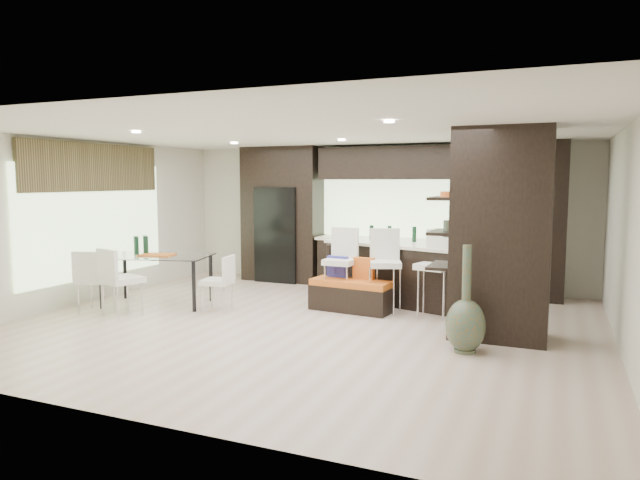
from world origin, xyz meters
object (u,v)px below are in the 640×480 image
at_px(stool_right, 434,282).
at_px(dining_table, 158,280).
at_px(stool_left, 340,276).
at_px(stool_mid, 385,279).
at_px(bench, 351,295).
at_px(chair_far, 96,284).
at_px(chair_end, 217,286).
at_px(chair_near, 122,284).
at_px(kitchen_island, 400,272).
at_px(floor_vase, 466,299).

distance_m(stool_right, dining_table, 4.44).
height_order(stool_left, stool_mid, stool_mid).
bearing_deg(stool_right, stool_mid, -164.98).
distance_m(bench, chair_far, 3.95).
height_order(stool_right, chair_end, stool_right).
height_order(stool_left, chair_far, stool_left).
xyz_separation_m(stool_left, chair_near, (-2.85, -1.73, -0.04)).
xyz_separation_m(stool_left, bench, (0.23, -0.11, -0.27)).
bearing_deg(chair_far, chair_near, -18.00).
relative_size(stool_mid, bench, 0.82).
bearing_deg(kitchen_island, stool_left, -114.85).
height_order(bench, chair_near, chair_near).
xyz_separation_m(bench, chair_far, (-3.60, -1.61, 0.20)).
bearing_deg(chair_near, floor_vase, 18.78).
height_order(stool_left, bench, stool_left).
bearing_deg(chair_near, chair_end, 52.89).
height_order(stool_mid, floor_vase, floor_vase).
relative_size(stool_right, chair_far, 1.17).
height_order(stool_mid, stool_right, stool_right).
relative_size(dining_table, chair_end, 2.12).
bearing_deg(dining_table, floor_vase, -22.51).
bearing_deg(floor_vase, dining_table, 172.10).
bearing_deg(kitchen_island, stool_mid, -73.60).
bearing_deg(stool_mid, floor_vase, -67.94).
xyz_separation_m(kitchen_island, dining_table, (-3.59, -1.77, -0.10)).
distance_m(kitchen_island, stool_mid, 0.85).
relative_size(stool_right, chair_near, 1.11).
height_order(stool_mid, chair_end, stool_mid).
height_order(stool_right, bench, stool_right).
xyz_separation_m(stool_mid, chair_far, (-4.12, -1.72, -0.07)).
height_order(stool_left, floor_vase, floor_vase).
bearing_deg(bench, chair_end, -151.49).
relative_size(kitchen_island, stool_mid, 2.33).
bearing_deg(stool_left, bench, -25.29).
distance_m(kitchen_island, chair_end, 3.02).
distance_m(stool_mid, bench, 0.60).
relative_size(stool_left, chair_far, 1.15).
bearing_deg(stool_left, chair_end, -150.74).
distance_m(stool_right, chair_near, 4.67).
relative_size(kitchen_island, stool_right, 2.32).
bearing_deg(kitchen_island, bench, -102.02).
bearing_deg(chair_end, stool_mid, -79.19).
distance_m(dining_table, chair_far, 0.96).
xyz_separation_m(kitchen_island, bench, (-0.52, -0.96, -0.26)).
height_order(stool_mid, bench, stool_mid).
bearing_deg(bench, stool_left, 159.58).
xyz_separation_m(stool_mid, dining_table, (-3.59, -0.92, -0.11)).
relative_size(kitchen_island, chair_end, 3.03).
height_order(chair_near, chair_far, chair_near).
bearing_deg(bench, floor_vase, -31.50).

